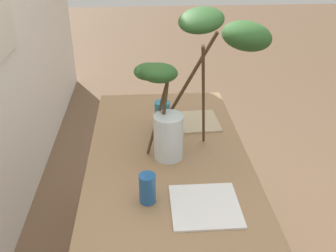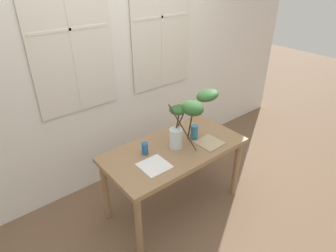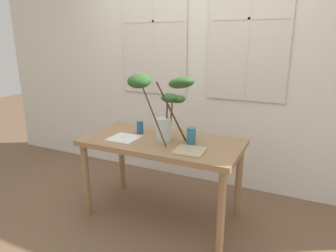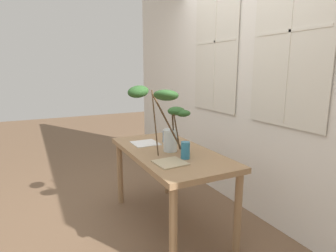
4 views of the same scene
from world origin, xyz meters
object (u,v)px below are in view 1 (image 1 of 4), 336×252
Objects in this scene: plate_square_left at (205,206)px; plate_square_right at (195,122)px; drinking_glass_blue_left at (147,188)px; drinking_glass_blue_right at (162,116)px; vase_with_branches at (191,73)px; dining_table at (169,176)px.

plate_square_right is at bearing -4.19° from plate_square_left.
plate_square_left is 1.07× the size of plate_square_right.
drinking_glass_blue_left is 0.56m from drinking_glass_blue_right.
vase_with_branches reaches higher than drinking_glass_blue_right.
plate_square_left is (-0.40, -0.01, -0.37)m from vase_with_branches.
drinking_glass_blue_right is 0.58× the size of plate_square_left.
plate_square_right is at bearing -13.51° from vase_with_branches.
vase_with_branches reaches higher than drinking_glass_blue_left.
drinking_glass_blue_right is at bearing 2.53° from dining_table.
drinking_glass_blue_right reaches higher than plate_square_right.
plate_square_left is (-0.60, -0.12, -0.07)m from drinking_glass_blue_right.
dining_table is 9.62× the size of drinking_glass_blue_right.
plate_square_right is (0.66, -0.05, 0.00)m from plate_square_left.
drinking_glass_blue_left is at bearing 150.84° from vase_with_branches.
dining_table is 5.98× the size of plate_square_right.
plate_square_right is at bearing -22.95° from drinking_glass_blue_left.
plate_square_left is at bearing -161.22° from dining_table.
dining_table is 5.58× the size of plate_square_left.
vase_with_branches is 0.54m from plate_square_left.
drinking_glass_blue_left is at bearing 157.05° from plate_square_right.
drinking_glass_blue_left reaches higher than plate_square_left.
vase_with_branches reaches higher than dining_table.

